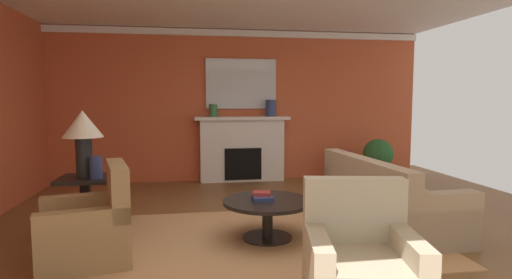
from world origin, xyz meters
name	(u,v)px	position (x,y,z in m)	size (l,w,h in m)	color
ground_plane	(266,234)	(0.00, 0.00, 0.00)	(8.87, 8.87, 0.00)	brown
wall_fireplace	(234,106)	(0.00, 3.40, 1.45)	(7.42, 0.12, 2.90)	#C65633
crown_moulding	(234,33)	(0.00, 3.32, 2.82)	(7.42, 0.08, 0.12)	white
area_rug	(267,238)	(-0.01, -0.17, 0.01)	(3.68, 2.37, 0.01)	tan
fireplace	(242,151)	(0.13, 3.19, 0.59)	(1.80, 0.35, 1.24)	white
mantel_mirror	(241,84)	(0.13, 3.31, 1.87)	(1.35, 0.04, 0.95)	silver
sofa	(386,201)	(1.56, 0.12, 0.30)	(1.03, 2.15, 0.85)	tan
armchair_near_window	(89,231)	(-1.83, -0.53, 0.31)	(0.97, 0.97, 0.95)	#9E7A4C
armchair_facing_fireplace	(361,270)	(0.38, -1.82, 0.31)	(0.93, 0.93, 0.95)	#C1B293
coffee_table	(267,210)	(-0.01, -0.17, 0.34)	(1.00, 1.00, 0.45)	black
side_table	(86,203)	(-2.03, 0.21, 0.40)	(0.56, 0.56, 0.70)	black
table_lamp	(83,131)	(-2.03, 0.21, 1.22)	(0.44, 0.44, 0.75)	black
vase_mantel_left	(213,110)	(-0.42, 3.14, 1.36)	(0.15, 0.15, 0.24)	#33703D
vase_mantel_right	(271,108)	(0.68, 3.14, 1.40)	(0.20, 0.20, 0.32)	navy
vase_on_side_table	(96,168)	(-1.88, 0.09, 0.82)	(0.13, 0.13, 0.25)	navy
vase_tall_corner	(342,166)	(2.03, 2.89, 0.30)	(0.35, 0.35, 0.60)	#9E3328
book_red_cover	(263,198)	(-0.07, -0.18, 0.47)	(0.22, 0.20, 0.04)	navy
book_art_folio	(262,194)	(-0.07, -0.12, 0.51)	(0.20, 0.16, 0.04)	maroon
potted_plant	(378,157)	(2.63, 2.60, 0.49)	(0.56, 0.56, 0.83)	#A8754C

